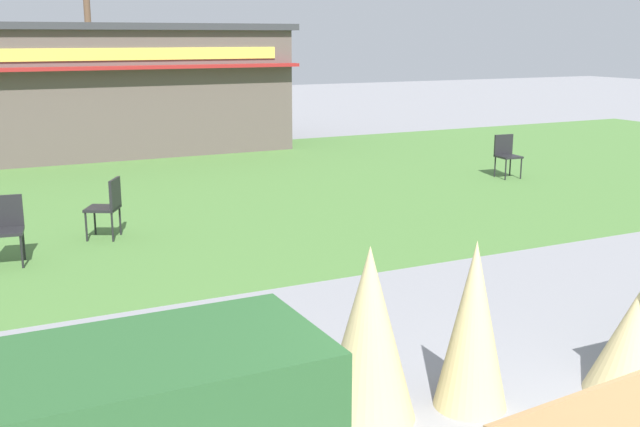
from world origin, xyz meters
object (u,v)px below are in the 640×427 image
(tree_left_bg, at_px, (88,26))
(parked_car_center_slot, at_px, (125,99))
(food_kiosk, at_px, (82,87))
(cafe_chair_west, at_px, (5,224))
(cafe_chair_north, at_px, (506,152))
(cafe_chair_east, at_px, (108,203))

(tree_left_bg, bearing_deg, parked_car_center_slot, -88.57)
(food_kiosk, bearing_deg, tree_left_bg, 79.13)
(cafe_chair_west, distance_m, tree_left_bg, 24.91)
(cafe_chair_north, relative_size, tree_left_bg, 0.12)
(cafe_chair_west, xyz_separation_m, tree_left_bg, (5.41, 24.15, 2.79))
(cafe_chair_west, xyz_separation_m, cafe_chair_east, (1.44, 0.70, 0.00))
(cafe_chair_north, xyz_separation_m, parked_car_center_slot, (-4.33, 16.23, 0.12))
(cafe_chair_west, distance_m, cafe_chair_east, 1.61)
(food_kiosk, bearing_deg, cafe_chair_east, -97.72)
(cafe_chair_west, xyz_separation_m, cafe_chair_north, (9.89, 2.05, 0.00))
(cafe_chair_west, distance_m, parked_car_center_slot, 19.11)
(parked_car_center_slot, height_order, tree_left_bg, tree_left_bg)
(cafe_chair_north, bearing_deg, tree_left_bg, 101.46)
(cafe_chair_north, height_order, tree_left_bg, tree_left_bg)
(cafe_chair_west, height_order, tree_left_bg, tree_left_bg)
(food_kiosk, relative_size, cafe_chair_north, 11.22)
(food_kiosk, relative_size, cafe_chair_west, 11.22)
(cafe_chair_west, xyz_separation_m, parked_car_center_slot, (5.56, 18.29, 0.12))
(food_kiosk, relative_size, cafe_chair_east, 11.22)
(cafe_chair_north, bearing_deg, cafe_chair_east, -170.90)
(food_kiosk, bearing_deg, parked_car_center_slot, 70.77)
(cafe_chair_east, height_order, tree_left_bg, tree_left_bg)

